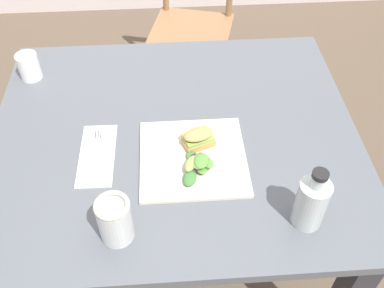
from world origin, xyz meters
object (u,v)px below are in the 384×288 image
(fork_on_napkin, at_px, (97,150))
(bottle_cold_brew, at_px, (310,205))
(cup_extra_side, at_px, (29,66))
(dining_table, at_px, (176,160))
(plate_lunch, at_px, (193,158))
(chair_wooden_far, at_px, (192,26))
(mason_jar_iced_tea, at_px, (115,221))
(sandwich_half_front, at_px, (198,138))

(fork_on_napkin, bearing_deg, bottle_cold_brew, -26.84)
(fork_on_napkin, bearing_deg, cup_extra_side, 124.67)
(dining_table, height_order, bottle_cold_brew, bottle_cold_brew)
(fork_on_napkin, distance_m, cup_extra_side, 0.44)
(cup_extra_side, bearing_deg, bottle_cold_brew, -38.77)
(plate_lunch, xyz_separation_m, fork_on_napkin, (-0.27, 0.05, 0.00))
(chair_wooden_far, relative_size, mason_jar_iced_tea, 6.76)
(dining_table, relative_size, chair_wooden_far, 1.27)
(dining_table, bearing_deg, bottle_cold_brew, -46.69)
(mason_jar_iced_tea, relative_size, cup_extra_side, 1.43)
(sandwich_half_front, bearing_deg, plate_lunch, -112.34)
(plate_lunch, relative_size, fork_on_napkin, 1.62)
(plate_lunch, bearing_deg, cup_extra_side, 141.81)
(dining_table, xyz_separation_m, fork_on_napkin, (-0.23, -0.06, 0.13))
(dining_table, distance_m, cup_extra_side, 0.59)
(plate_lunch, bearing_deg, dining_table, 113.30)
(chair_wooden_far, distance_m, cup_extra_side, 1.03)
(fork_on_napkin, bearing_deg, plate_lunch, -10.36)
(mason_jar_iced_tea, bearing_deg, bottle_cold_brew, 1.22)
(chair_wooden_far, xyz_separation_m, cup_extra_side, (-0.61, -0.76, 0.34))
(bottle_cold_brew, distance_m, cup_extra_side, 1.02)
(sandwich_half_front, bearing_deg, chair_wooden_far, 86.86)
(bottle_cold_brew, bearing_deg, plate_lunch, 140.12)
(bottle_cold_brew, bearing_deg, fork_on_napkin, 153.16)
(chair_wooden_far, height_order, mason_jar_iced_tea, chair_wooden_far)
(sandwich_half_front, xyz_separation_m, bottle_cold_brew, (0.25, -0.27, 0.03))
(chair_wooden_far, height_order, cup_extra_side, chair_wooden_far)
(chair_wooden_far, distance_m, mason_jar_iced_tea, 1.48)
(sandwich_half_front, height_order, fork_on_napkin, sandwich_half_front)
(dining_table, xyz_separation_m, mason_jar_iced_tea, (-0.15, -0.35, 0.19))
(chair_wooden_far, xyz_separation_m, mason_jar_iced_tea, (-0.28, -1.41, 0.35))
(dining_table, bearing_deg, chair_wooden_far, 83.09)
(cup_extra_side, bearing_deg, mason_jar_iced_tea, -63.44)
(bottle_cold_brew, bearing_deg, mason_jar_iced_tea, -178.78)
(sandwich_half_front, height_order, bottle_cold_brew, bottle_cold_brew)
(sandwich_half_front, distance_m, cup_extra_side, 0.66)
(plate_lunch, xyz_separation_m, sandwich_half_front, (0.02, 0.05, 0.03))
(sandwich_half_front, distance_m, fork_on_napkin, 0.29)
(plate_lunch, distance_m, bottle_cold_brew, 0.36)
(plate_lunch, height_order, cup_extra_side, cup_extra_side)
(sandwich_half_front, bearing_deg, mason_jar_iced_tea, -128.11)
(dining_table, xyz_separation_m, chair_wooden_far, (0.13, 1.06, -0.16))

